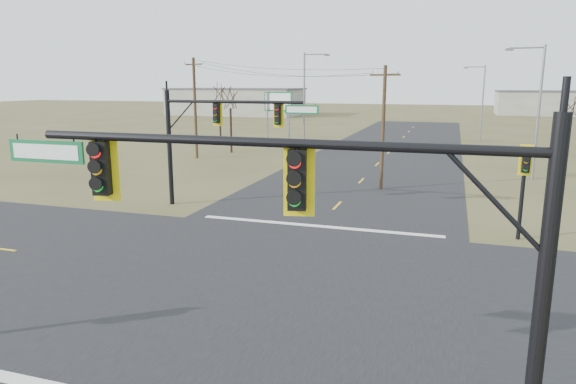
# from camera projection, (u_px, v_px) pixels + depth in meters

# --- Properties ---
(ground) EXTENTS (320.00, 320.00, 0.00)m
(ground) POSITION_uv_depth(u_px,v_px,m) (264.00, 282.00, 18.03)
(ground) COLOR brown
(ground) RESTS_ON ground
(road_ew) EXTENTS (160.00, 14.00, 0.02)m
(road_ew) POSITION_uv_depth(u_px,v_px,m) (264.00, 282.00, 18.03)
(road_ew) COLOR black
(road_ew) RESTS_ON ground
(road_ns) EXTENTS (14.00, 160.00, 0.02)m
(road_ns) POSITION_uv_depth(u_px,v_px,m) (264.00, 282.00, 18.03)
(road_ns) COLOR black
(road_ns) RESTS_ON ground
(stop_bar_far) EXTENTS (12.00, 0.40, 0.01)m
(stop_bar_far) POSITION_uv_depth(u_px,v_px,m) (317.00, 226.00, 25.01)
(stop_bar_far) COLOR silver
(stop_bar_far) RESTS_ON road_ns
(mast_arm_near) EXTENTS (10.33, 0.51, 6.45)m
(mast_arm_near) POSITION_uv_depth(u_px,v_px,m) (301.00, 209.00, 8.91)
(mast_arm_near) COLOR black
(mast_arm_near) RESTS_ON ground
(mast_arm_far) EXTENTS (8.83, 0.42, 6.48)m
(mast_arm_far) POSITION_uv_depth(u_px,v_px,m) (219.00, 124.00, 27.80)
(mast_arm_far) COLOR black
(mast_arm_far) RESTS_ON ground
(pedestal_signal_ne) EXTENTS (0.59, 0.51, 4.29)m
(pedestal_signal_ne) POSITION_uv_depth(u_px,v_px,m) (525.00, 170.00, 22.23)
(pedestal_signal_ne) COLOR black
(pedestal_signal_ne) RESTS_ON ground
(utility_pole_near) EXTENTS (1.95, 0.31, 7.97)m
(utility_pole_near) POSITION_uv_depth(u_px,v_px,m) (383.00, 125.00, 33.06)
(utility_pole_near) COLOR #4A3720
(utility_pole_near) RESTS_ON ground
(utility_pole_far) EXTENTS (2.10, 0.96, 9.11)m
(utility_pole_far) POSITION_uv_depth(u_px,v_px,m) (195.00, 107.00, 46.86)
(utility_pole_far) COLOR #4A3720
(utility_pole_far) RESTS_ON ground
(highway_sign) EXTENTS (3.17, 0.57, 6.00)m
(highway_sign) POSITION_uv_depth(u_px,v_px,m) (278.00, 109.00, 53.04)
(highway_sign) COLOR gray
(highway_sign) RESTS_ON ground
(streetlight_a) EXTENTS (2.65, 0.33, 9.47)m
(streetlight_a) POSITION_uv_depth(u_px,v_px,m) (536.00, 105.00, 36.26)
(streetlight_a) COLOR gray
(streetlight_a) RESTS_ON ground
(streetlight_b) EXTENTS (2.48, 0.23, 8.92)m
(streetlight_b) POSITION_uv_depth(u_px,v_px,m) (481.00, 99.00, 60.64)
(streetlight_b) COLOR gray
(streetlight_b) RESTS_ON ground
(streetlight_c) EXTENTS (2.79, 0.45, 9.97)m
(streetlight_c) POSITION_uv_depth(u_px,v_px,m) (306.00, 95.00, 53.90)
(streetlight_c) COLOR gray
(streetlight_c) RESTS_ON ground
(bare_tree_a) EXTENTS (3.19, 3.19, 6.93)m
(bare_tree_a) POSITION_uv_depth(u_px,v_px,m) (230.00, 97.00, 50.62)
(bare_tree_a) COLOR black
(bare_tree_a) RESTS_ON ground
(bare_tree_b) EXTENTS (3.68, 3.68, 7.32)m
(bare_tree_b) POSITION_uv_depth(u_px,v_px,m) (219.00, 92.00, 59.86)
(bare_tree_b) COLOR black
(bare_tree_b) RESTS_ON ground
(bare_tree_c) EXTENTS (3.00, 3.00, 6.13)m
(bare_tree_c) POSITION_uv_depth(u_px,v_px,m) (571.00, 105.00, 48.44)
(bare_tree_c) COLOR black
(bare_tree_c) RESTS_ON ground
(warehouse_left) EXTENTS (28.00, 14.00, 5.50)m
(warehouse_left) POSITION_uv_depth(u_px,v_px,m) (236.00, 102.00, 113.24)
(warehouse_left) COLOR #ACA698
(warehouse_left) RESTS_ON ground
(warehouse_mid) EXTENTS (20.00, 12.00, 5.00)m
(warehouse_mid) POSITION_uv_depth(u_px,v_px,m) (545.00, 103.00, 112.52)
(warehouse_mid) COLOR #ACA698
(warehouse_mid) RESTS_ON ground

